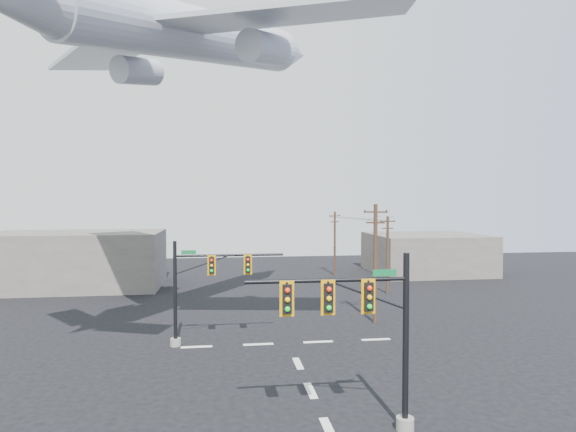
{
  "coord_description": "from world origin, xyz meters",
  "views": [
    {
      "loc": [
        -4.34,
        -19.24,
        9.55
      ],
      "look_at": [
        -1.0,
        5.0,
        8.69
      ],
      "focal_mm": 30.0,
      "sensor_mm": 36.0,
      "label": 1
    }
  ],
  "objects": [
    {
      "name": "utility_pole_b",
      "position": [
        12.23,
        27.32,
        4.1
      ],
      "size": [
        1.59,
        0.26,
        7.84
      ],
      "rotation": [
        0.0,
        0.0,
        0.07
      ],
      "color": "#482D1F",
      "rests_on": "ground"
    },
    {
      "name": "utility_pole_a",
      "position": [
        7.35,
        16.34,
        4.8
      ],
      "size": [
        1.72,
        0.86,
        9.17
      ],
      "rotation": [
        0.0,
        0.0,
        -0.42
      ],
      "color": "#482D1F",
      "rests_on": "ground"
    },
    {
      "name": "signal_mast_far",
      "position": [
        -5.8,
        12.36,
        3.72
      ],
      "size": [
        7.4,
        0.75,
        6.85
      ],
      "color": "gray",
      "rests_on": "ground"
    },
    {
      "name": "lane_markings",
      "position": [
        0.0,
        5.33,
        0.01
      ],
      "size": [
        14.0,
        21.2,
        0.01
      ],
      "color": "silver",
      "rests_on": "ground"
    },
    {
      "name": "ground",
      "position": [
        0.0,
        0.0,
        0.0
      ],
      "size": [
        120.0,
        120.0,
        0.0
      ],
      "primitive_type": "plane",
      "color": "black",
      "rests_on": "ground"
    },
    {
      "name": "building_right",
      "position": [
        22.0,
        40.0,
        2.5
      ],
      "size": [
        14.0,
        12.0,
        5.0
      ],
      "primitive_type": "cube",
      "color": "slate",
      "rests_on": "ground"
    },
    {
      "name": "signal_mast_near",
      "position": [
        1.47,
        -0.61,
        4.15
      ],
      "size": [
        6.97,
        0.81,
        7.35
      ],
      "color": "gray",
      "rests_on": "ground"
    },
    {
      "name": "utility_pole_c",
      "position": [
        9.68,
        39.49,
        4.19
      ],
      "size": [
        1.55,
        0.72,
        8.0
      ],
      "rotation": [
        0.0,
        0.0,
        0.39
      ],
      "color": "#482D1F",
      "rests_on": "ground"
    },
    {
      "name": "airliner",
      "position": [
        -5.87,
        13.04,
        20.22
      ],
      "size": [
        24.89,
        27.13,
        8.19
      ],
      "rotation": [
        0.0,
        -0.17,
        0.93
      ],
      "color": "#B0B4BC"
    },
    {
      "name": "power_lines",
      "position": [
        10.38,
        27.72,
        7.61
      ],
      "size": [
        6.43,
        23.16,
        0.58
      ],
      "color": "black"
    },
    {
      "name": "building_left",
      "position": [
        -20.0,
        35.0,
        3.0
      ],
      "size": [
        18.0,
        10.0,
        6.0
      ],
      "primitive_type": "cube",
      "color": "slate",
      "rests_on": "ground"
    }
  ]
}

